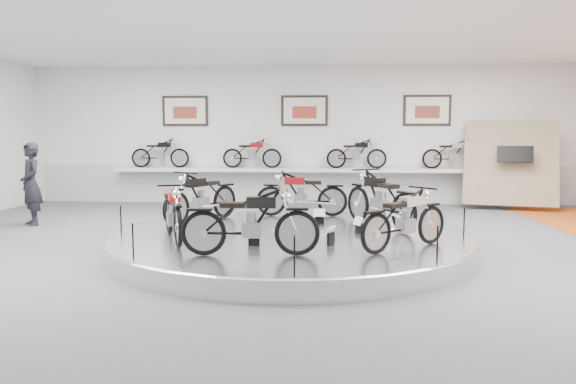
# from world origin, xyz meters

# --- Properties ---
(floor) EXTENTS (16.00, 16.00, 0.00)m
(floor) POSITION_xyz_m (0.00, 0.00, 0.00)
(floor) COLOR #535355
(floor) RESTS_ON ground
(ceiling) EXTENTS (16.00, 16.00, 0.00)m
(ceiling) POSITION_xyz_m (0.00, 0.00, 4.00)
(ceiling) COLOR white
(ceiling) RESTS_ON wall_back
(wall_back) EXTENTS (16.00, 0.00, 16.00)m
(wall_back) POSITION_xyz_m (0.00, 7.00, 2.00)
(wall_back) COLOR white
(wall_back) RESTS_ON floor
(wall_front) EXTENTS (16.00, 0.00, 16.00)m
(wall_front) POSITION_xyz_m (0.00, -7.00, 2.00)
(wall_front) COLOR white
(wall_front) RESTS_ON floor
(dado_band) EXTENTS (15.68, 0.04, 1.10)m
(dado_band) POSITION_xyz_m (0.00, 6.98, 0.55)
(dado_band) COLOR #BCBCBA
(dado_band) RESTS_ON floor
(display_platform) EXTENTS (6.40, 6.40, 0.30)m
(display_platform) POSITION_xyz_m (0.00, 0.30, 0.15)
(display_platform) COLOR silver
(display_platform) RESTS_ON floor
(platform_rim) EXTENTS (6.40, 6.40, 0.10)m
(platform_rim) POSITION_xyz_m (0.00, 0.30, 0.27)
(platform_rim) COLOR #B2B2BA
(platform_rim) RESTS_ON display_platform
(shelf) EXTENTS (11.00, 0.55, 0.10)m
(shelf) POSITION_xyz_m (0.00, 6.70, 1.00)
(shelf) COLOR silver
(shelf) RESTS_ON wall_back
(poster_left) EXTENTS (1.35, 0.06, 0.88)m
(poster_left) POSITION_xyz_m (-3.50, 6.96, 2.70)
(poster_left) COLOR #ECE9CA
(poster_left) RESTS_ON wall_back
(poster_center) EXTENTS (1.35, 0.06, 0.88)m
(poster_center) POSITION_xyz_m (0.00, 6.96, 2.70)
(poster_center) COLOR #ECE9CA
(poster_center) RESTS_ON wall_back
(poster_right) EXTENTS (1.35, 0.06, 0.88)m
(poster_right) POSITION_xyz_m (3.50, 6.96, 2.70)
(poster_right) COLOR #ECE9CA
(poster_right) RESTS_ON wall_back
(display_panel) EXTENTS (2.56, 1.52, 2.30)m
(display_panel) POSITION_xyz_m (5.60, 6.10, 1.25)
(display_panel) COLOR gray
(display_panel) RESTS_ON floor
(shelf_bike_a) EXTENTS (1.22, 0.43, 0.73)m
(shelf_bike_a) POSITION_xyz_m (-4.20, 6.70, 1.42)
(shelf_bike_a) COLOR black
(shelf_bike_a) RESTS_ON shelf
(shelf_bike_b) EXTENTS (1.22, 0.43, 0.73)m
(shelf_bike_b) POSITION_xyz_m (-1.50, 6.70, 1.42)
(shelf_bike_b) COLOR maroon
(shelf_bike_b) RESTS_ON shelf
(shelf_bike_c) EXTENTS (1.22, 0.43, 0.73)m
(shelf_bike_c) POSITION_xyz_m (1.50, 6.70, 1.42)
(shelf_bike_c) COLOR black
(shelf_bike_c) RESTS_ON shelf
(shelf_bike_d) EXTENTS (1.22, 0.43, 0.73)m
(shelf_bike_d) POSITION_xyz_m (4.20, 6.70, 1.42)
(shelf_bike_d) COLOR silver
(shelf_bike_d) RESTS_ON shelf
(bike_a) EXTENTS (1.47, 1.90, 1.07)m
(bike_a) POSITION_xyz_m (1.63, 1.10, 0.84)
(bike_a) COLOR black
(bike_a) RESTS_ON display_platform
(bike_b) EXTENTS (1.65, 0.61, 0.97)m
(bike_b) POSITION_xyz_m (0.11, 2.39, 0.78)
(bike_b) COLOR maroon
(bike_b) RESTS_ON display_platform
(bike_c) EXTENTS (1.41, 1.81, 1.02)m
(bike_c) POSITION_xyz_m (-1.82, 1.44, 0.81)
(bike_c) COLOR black
(bike_c) RESTS_ON display_platform
(bike_d) EXTENTS (1.14, 1.73, 0.96)m
(bike_d) POSITION_xyz_m (-1.87, -0.46, 0.78)
(bike_d) COLOR #B91003
(bike_d) RESTS_ON display_platform
(bike_e) EXTENTS (1.72, 0.70, 0.99)m
(bike_e) POSITION_xyz_m (-0.46, -1.52, 0.80)
(bike_e) COLOR black
(bike_e) RESTS_ON display_platform
(bike_f) EXTENTS (1.55, 1.47, 0.93)m
(bike_f) POSITION_xyz_m (1.82, -0.91, 0.77)
(bike_f) COLOR silver
(bike_f) RESTS_ON display_platform
(visitor) EXTENTS (0.78, 0.79, 1.85)m
(visitor) POSITION_xyz_m (-5.94, 2.65, 0.92)
(visitor) COLOR black
(visitor) RESTS_ON floor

